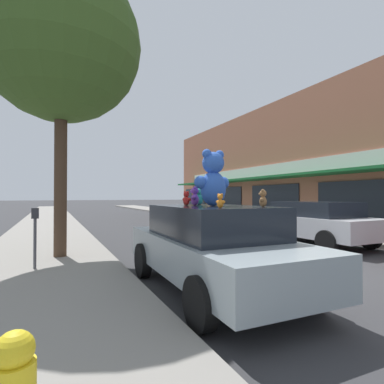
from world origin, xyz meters
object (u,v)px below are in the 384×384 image
teddy_bear_red (186,198)px  parked_car_far_center (316,221)px  teddy_bear_brown (263,199)px  street_tree (61,44)px  plush_art_car (212,245)px  teddy_bear_yellow (194,199)px  teddy_bear_teal (199,197)px  teddy_bear_giant (213,179)px  parking_meter (35,230)px  teddy_bear_purple (195,196)px  teddy_bear_orange (220,201)px

teddy_bear_red → parked_car_far_center: size_ratio=0.07×
teddy_bear_brown → teddy_bear_red: size_ratio=1.05×
teddy_bear_brown → street_tree: (-2.85, 4.45, 3.94)m
plush_art_car → teddy_bear_yellow: (-0.12, 0.48, 0.82)m
teddy_bear_teal → parked_car_far_center: (5.46, 1.98, -0.86)m
plush_art_car → teddy_bear_red: size_ratio=16.28×
teddy_bear_brown → teddy_bear_teal: size_ratio=0.82×
teddy_bear_giant → parking_meter: teddy_bear_giant is taller
teddy_bear_brown → teddy_bear_purple: 1.37m
teddy_bear_yellow → teddy_bear_red: bearing=21.7°
teddy_bear_orange → street_tree: (-2.07, 4.45, 3.97)m
teddy_bear_yellow → parking_meter: size_ratio=0.19×
teddy_bear_yellow → teddy_bear_orange: teddy_bear_yellow is taller
teddy_bear_purple → street_tree: size_ratio=0.05×
teddy_bear_giant → teddy_bear_yellow: 0.67m
teddy_bear_red → teddy_bear_purple: (0.08, -0.20, 0.04)m
parked_car_far_center → teddy_bear_brown: bearing=-144.6°
teddy_bear_brown → parking_meter: bearing=-87.8°
plush_art_car → teddy_bear_purple: size_ratio=12.32×
teddy_bear_orange → teddy_bear_giant: bearing=-44.9°
teddy_bear_orange → teddy_bear_red: bearing=-26.1°
plush_art_car → teddy_bear_giant: (-0.02, -0.07, 1.18)m
teddy_bear_teal → parked_car_far_center: teddy_bear_teal is taller
teddy_bear_yellow → street_tree: (-2.29, 3.11, 3.96)m
teddy_bear_orange → parking_meter: bearing=15.3°
teddy_bear_yellow → parked_car_far_center: (5.72, 2.32, -0.81)m
teddy_bear_brown → teddy_bear_orange: 0.79m
teddy_bear_orange → street_tree: bearing=2.0°
teddy_bear_yellow → street_tree: 5.53m
teddy_bear_teal → teddy_bear_purple: 0.57m
teddy_bear_teal → street_tree: 5.43m
teddy_bear_red → teddy_bear_purple: teddy_bear_purple is taller
teddy_bear_teal → teddy_bear_red: teddy_bear_teal is taller
teddy_bear_brown → teddy_bear_yellow: teddy_bear_brown is taller
teddy_bear_orange → parked_car_far_center: 7.02m
plush_art_car → teddy_bear_yellow: teddy_bear_yellow is taller
teddy_bear_teal → parking_meter: 3.53m
teddy_bear_giant → teddy_bear_teal: (0.17, 0.89, -0.31)m
teddy_bear_yellow → parked_car_far_center: teddy_bear_yellow is taller
plush_art_car → parked_car_far_center: bearing=27.6°
plush_art_car → teddy_bear_brown: (0.44, -0.86, 0.84)m
teddy_bear_brown → teddy_bear_purple: bearing=-106.3°
teddy_bear_red → street_tree: 5.42m
plush_art_car → parked_car_far_center: plush_art_car is taller
parked_car_far_center → parking_meter: size_ratio=3.27×
plush_art_car → teddy_bear_teal: (0.14, 0.82, 0.87)m
teddy_bear_brown → parked_car_far_center: bearing=171.8°
teddy_bear_orange → teddy_bear_purple: size_ratio=0.60×
teddy_bear_yellow → teddy_bear_red: 0.16m
teddy_bear_brown → parking_meter: teddy_bear_brown is taller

